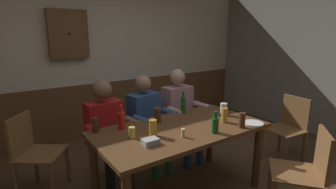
% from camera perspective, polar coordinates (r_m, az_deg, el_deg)
% --- Properties ---
extents(back_wall_upper, '(5.90, 0.12, 1.70)m').
position_cam_1_polar(back_wall_upper, '(4.41, -15.21, 13.61)').
color(back_wall_upper, silver).
extents(back_wall_wainscot, '(5.90, 0.12, 0.90)m').
position_cam_1_polar(back_wall_wainscot, '(4.59, -14.21, -2.85)').
color(back_wall_wainscot, brown).
rests_on(back_wall_wainscot, ground_plane).
extents(dining_table, '(1.75, 0.91, 0.77)m').
position_cam_1_polar(dining_table, '(2.69, 2.76, -9.46)').
color(dining_table, brown).
rests_on(dining_table, ground_plane).
extents(person_0, '(0.56, 0.52, 1.21)m').
position_cam_1_polar(person_0, '(3.01, -13.40, -7.13)').
color(person_0, '#AD1919').
rests_on(person_0, ground_plane).
extents(person_1, '(0.55, 0.57, 1.21)m').
position_cam_1_polar(person_1, '(3.22, -4.53, -5.55)').
color(person_1, '#2D4C84').
rests_on(person_1, ground_plane).
extents(person_2, '(0.53, 0.53, 1.24)m').
position_cam_1_polar(person_2, '(3.49, 2.78, -3.67)').
color(person_2, '#B78493').
rests_on(person_2, ground_plane).
extents(chair_empty_near_right, '(0.62, 0.62, 0.88)m').
position_cam_1_polar(chair_empty_near_right, '(2.76, 28.23, -14.84)').
color(chair_empty_near_right, brown).
rests_on(chair_empty_near_right, ground_plane).
extents(chair_empty_near_left, '(0.49, 0.49, 0.88)m').
position_cam_1_polar(chair_empty_near_left, '(3.86, 25.13, -6.50)').
color(chair_empty_near_left, brown).
rests_on(chair_empty_near_left, ground_plane).
extents(chair_empty_far_end, '(0.62, 0.62, 0.88)m').
position_cam_1_polar(chair_empty_far_end, '(3.17, -27.71, -11.11)').
color(chair_empty_far_end, brown).
rests_on(chair_empty_far_end, ground_plane).
extents(table_candle, '(0.04, 0.04, 0.08)m').
position_cam_1_polar(table_candle, '(2.40, 3.36, -8.52)').
color(table_candle, '#F9E08C').
rests_on(table_candle, dining_table).
extents(condiment_caddy, '(0.14, 0.10, 0.05)m').
position_cam_1_polar(condiment_caddy, '(2.26, -3.94, -10.38)').
color(condiment_caddy, '#B2B7BC').
rests_on(condiment_caddy, dining_table).
extents(plate_0, '(0.21, 0.21, 0.01)m').
position_cam_1_polar(plate_0, '(2.89, 18.38, -6.07)').
color(plate_0, white).
rests_on(plate_0, dining_table).
extents(bottle_0, '(0.06, 0.06, 0.27)m').
position_cam_1_polar(bottle_0, '(3.08, 3.41, -2.20)').
color(bottle_0, '#195923').
rests_on(bottle_0, dining_table).
extents(bottle_1, '(0.07, 0.07, 0.22)m').
position_cam_1_polar(bottle_1, '(2.52, 10.40, -6.55)').
color(bottle_1, '#195923').
rests_on(bottle_1, dining_table).
extents(bottle_2, '(0.07, 0.07, 0.25)m').
position_cam_1_polar(bottle_2, '(2.61, -10.28, -5.58)').
color(bottle_2, red).
rests_on(bottle_2, dining_table).
extents(pint_glass_0, '(0.07, 0.07, 0.16)m').
position_cam_1_polar(pint_glass_0, '(2.77, -2.31, -4.65)').
color(pint_glass_0, '#4C2D19').
rests_on(pint_glass_0, dining_table).
extents(pint_glass_1, '(0.08, 0.08, 0.14)m').
position_cam_1_polar(pint_glass_1, '(3.08, 12.24, -3.21)').
color(pint_glass_1, white).
rests_on(pint_glass_1, dining_table).
extents(pint_glass_2, '(0.06, 0.06, 0.10)m').
position_cam_1_polar(pint_glass_2, '(2.40, -8.01, -8.34)').
color(pint_glass_2, '#E5C64C').
rests_on(pint_glass_2, dining_table).
extents(pint_glass_3, '(0.07, 0.07, 0.14)m').
position_cam_1_polar(pint_glass_3, '(2.61, -15.79, -6.45)').
color(pint_glass_3, '#4C2D19').
rests_on(pint_glass_3, dining_table).
extents(pint_glass_4, '(0.06, 0.06, 0.16)m').
position_cam_1_polar(pint_glass_4, '(2.84, 12.44, -4.51)').
color(pint_glass_4, gold).
rests_on(pint_glass_4, dining_table).
extents(pint_glass_5, '(0.07, 0.07, 0.16)m').
position_cam_1_polar(pint_glass_5, '(2.41, -3.36, -7.42)').
color(pint_glass_5, gold).
rests_on(pint_glass_5, dining_table).
extents(pint_glass_6, '(0.07, 0.07, 0.16)m').
position_cam_1_polar(pint_glass_6, '(2.72, 16.12, -5.51)').
color(pint_glass_6, '#4C2D19').
rests_on(pint_glass_6, dining_table).
extents(wall_dart_cabinet, '(0.56, 0.15, 0.70)m').
position_cam_1_polar(wall_dart_cabinet, '(4.14, -21.27, 12.41)').
color(wall_dart_cabinet, brown).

